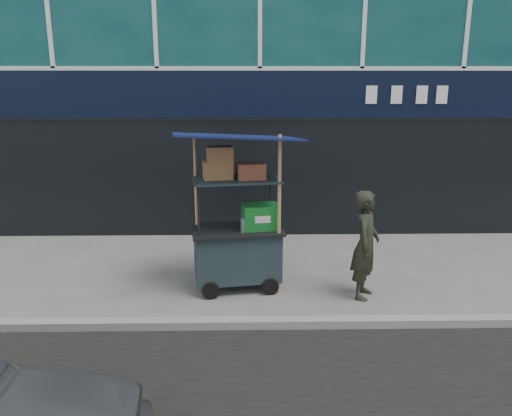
{
  "coord_description": "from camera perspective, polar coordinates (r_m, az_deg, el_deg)",
  "views": [
    {
      "loc": [
        -0.26,
        -6.21,
        3.18
      ],
      "look_at": [
        -0.12,
        1.2,
        1.28
      ],
      "focal_mm": 35.0,
      "sensor_mm": 36.0,
      "label": 1
    }
  ],
  "objects": [
    {
      "name": "vendor_man",
      "position": [
        7.57,
        12.42,
        -4.13
      ],
      "size": [
        0.59,
        0.7,
        1.64
      ],
      "primitive_type": "imported",
      "rotation": [
        0.0,
        0.0,
        1.18
      ],
      "color": "black",
      "rests_on": "ground"
    },
    {
      "name": "curb",
      "position": [
        6.78,
        1.31,
        -13.02
      ],
      "size": [
        80.0,
        0.18,
        0.12
      ],
      "primitive_type": "cube",
      "color": "gray",
      "rests_on": "ground"
    },
    {
      "name": "vendor_cart",
      "position": [
        7.72,
        -2.07,
        -3.01
      ],
      "size": [
        2.02,
        1.56,
        2.48
      ],
      "rotation": [
        0.0,
        0.0,
        0.16
      ],
      "color": "black",
      "rests_on": "ground"
    },
    {
      "name": "ground",
      "position": [
        6.98,
        1.24,
        -12.7
      ],
      "size": [
        80.0,
        80.0,
        0.0
      ],
      "primitive_type": "plane",
      "color": "slate",
      "rests_on": "ground"
    }
  ]
}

